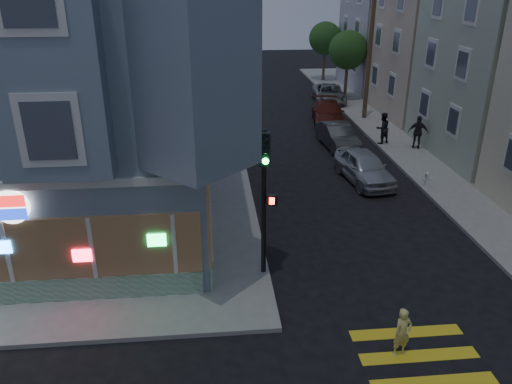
{
  "coord_description": "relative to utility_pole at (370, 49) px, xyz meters",
  "views": [
    {
      "loc": [
        1.17,
        -9.26,
        9.3
      ],
      "look_at": [
        2.69,
        6.43,
        2.44
      ],
      "focal_mm": 35.0,
      "sensor_mm": 36.0,
      "label": 1
    }
  ],
  "objects": [
    {
      "name": "corner_building",
      "position": [
        -18.0,
        -13.02,
        1.02
      ],
      "size": [
        14.6,
        14.6,
        11.4
      ],
      "color": "slate",
      "rests_on": "sidewalk_nw"
    },
    {
      "name": "row_house_c",
      "position": [
        7.5,
        1.0,
        -0.15
      ],
      "size": [
        12.0,
        8.6,
        9.0
      ],
      "primitive_type": "cube",
      "color": "#C6B199",
      "rests_on": "sidewalk_ne"
    },
    {
      "name": "row_house_d",
      "position": [
        7.5,
        10.0,
        0.6
      ],
      "size": [
        12.0,
        8.6,
        10.5
      ],
      "primitive_type": "cube",
      "color": "#AFA9BA",
      "rests_on": "sidewalk_ne"
    },
    {
      "name": "utility_pole",
      "position": [
        0.0,
        0.0,
        0.0
      ],
      "size": [
        2.2,
        0.3,
        9.0
      ],
      "color": "#4C3826",
      "rests_on": "sidewalk_ne"
    },
    {
      "name": "street_tree_near",
      "position": [
        0.2,
        6.0,
        -0.86
      ],
      "size": [
        3.0,
        3.0,
        5.3
      ],
      "color": "#4C3826",
      "rests_on": "sidewalk_ne"
    },
    {
      "name": "street_tree_far",
      "position": [
        0.2,
        14.0,
        -0.86
      ],
      "size": [
        3.0,
        3.0,
        5.3
      ],
      "color": "#4C3826",
      "rests_on": "sidewalk_ne"
    },
    {
      "name": "running_child",
      "position": [
        -5.99,
        -23.17,
        -4.09
      ],
      "size": [
        0.58,
        0.46,
        1.42
      ],
      "primitive_type": "imported",
      "rotation": [
        0.0,
        0.0,
        0.25
      ],
      "color": "#DCD670",
      "rests_on": "ground"
    },
    {
      "name": "pedestrian_a",
      "position": [
        -0.7,
        -5.78,
        -3.73
      ],
      "size": [
        1.09,
        0.98,
        1.84
      ],
      "primitive_type": "imported",
      "rotation": [
        0.0,
        0.0,
        3.52
      ],
      "color": "black",
      "rests_on": "sidewalk_ne"
    },
    {
      "name": "pedestrian_b",
      "position": [
        1.0,
        -6.9,
        -3.7
      ],
      "size": [
        1.2,
        0.79,
        1.9
      ],
      "primitive_type": "imported",
      "rotation": [
        0.0,
        0.0,
        2.82
      ],
      "color": "#25222A",
      "rests_on": "sidewalk_ne"
    },
    {
      "name": "parked_car_a",
      "position": [
        -3.4,
        -11.15,
        -4.04
      ],
      "size": [
        2.31,
        4.61,
        1.51
      ],
      "primitive_type": "imported",
      "rotation": [
        0.0,
        0.0,
        0.12
      ],
      "color": "#B2B4BA",
      "rests_on": "ground"
    },
    {
      "name": "parked_car_b",
      "position": [
        -3.4,
        -5.95,
        -4.09
      ],
      "size": [
        1.86,
        4.43,
        1.42
      ],
      "primitive_type": "imported",
      "rotation": [
        0.0,
        0.0,
        0.08
      ],
      "color": "#313435",
      "rests_on": "ground"
    },
    {
      "name": "parked_car_c",
      "position": [
        -2.75,
        -0.75,
        -4.07
      ],
      "size": [
        2.71,
        5.25,
        1.46
      ],
      "primitive_type": "imported",
      "rotation": [
        0.0,
        0.0,
        -0.14
      ],
      "color": "#5B1E14",
      "rests_on": "ground"
    },
    {
      "name": "parked_car_d",
      "position": [
        -1.3,
        5.22,
        -4.1
      ],
      "size": [
        2.81,
        5.24,
        1.4
      ],
      "primitive_type": "imported",
      "rotation": [
        0.0,
        0.0,
        -0.1
      ],
      "color": "gray",
      "rests_on": "ground"
    },
    {
      "name": "traffic_signal",
      "position": [
        -9.18,
        -19.12,
        -1.3
      ],
      "size": [
        0.62,
        0.55,
        4.94
      ],
      "rotation": [
        0.0,
        0.0,
        -0.27
      ],
      "color": "black",
      "rests_on": "sidewalk_nw"
    },
    {
      "name": "fire_hydrant",
      "position": [
        -0.7,
        -12.33,
        -4.28
      ],
      "size": [
        0.4,
        0.23,
        0.7
      ],
      "color": "silver",
      "rests_on": "sidewalk_ne"
    }
  ]
}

